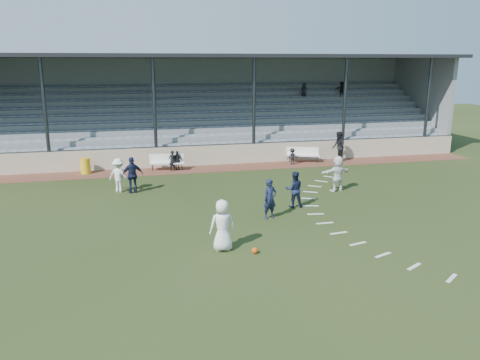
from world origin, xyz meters
name	(u,v)px	position (x,y,z in m)	size (l,w,h in m)	color
ground	(255,229)	(0.00, 0.00, 0.00)	(90.00, 90.00, 0.00)	#253214
cinder_track	(209,169)	(0.00, 10.50, 0.01)	(34.00, 2.00, 0.02)	brown
retaining_wall	(207,155)	(0.00, 11.55, 0.60)	(34.00, 0.18, 1.20)	#BCAB90
bench_left	(167,161)	(-2.48, 10.64, 0.58)	(2.04, 0.79, 0.95)	white
bench_right	(303,153)	(6.02, 10.97, 0.58)	(2.02, 1.07, 0.95)	white
trash_bin	(85,166)	(-7.02, 10.85, 0.46)	(0.55, 0.55, 0.88)	gold
football	(255,250)	(-0.60, -2.26, 0.11)	(0.21, 0.21, 0.21)	#DA490C
player_white_lead	(222,225)	(-1.59, -1.73, 0.88)	(0.86, 0.56, 1.76)	white
player_navy_lead	(270,199)	(0.90, 1.07, 0.81)	(0.59, 0.39, 1.63)	#131A36
player_navy_mid	(294,189)	(2.37, 2.30, 0.79)	(0.77, 0.60, 1.59)	#131A36
player_white_wing	(119,175)	(-5.09, 6.51, 0.83)	(1.07, 0.62, 1.66)	white
player_navy_wing	(133,175)	(-4.44, 6.20, 0.88)	(1.03, 0.43, 1.76)	#131A36
player_white_back	(337,174)	(5.30, 4.30, 0.87)	(1.62, 0.52, 1.75)	white
official	(339,147)	(8.25, 10.62, 0.97)	(0.92, 0.72, 1.90)	black
sub_left_near	(172,161)	(-2.19, 10.36, 0.62)	(0.44, 0.29, 1.20)	black
sub_left_far	(178,161)	(-1.87, 10.50, 0.59)	(0.66, 0.28, 1.13)	black
sub_right	(292,156)	(5.14, 10.47, 0.52)	(0.65, 0.37, 1.00)	black
grandstand	(195,120)	(0.01, 16.26, 2.20)	(34.60, 9.00, 6.61)	gray
penalty_arc	(354,221)	(4.12, 0.00, 0.01)	(3.89, 14.63, 0.01)	silver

